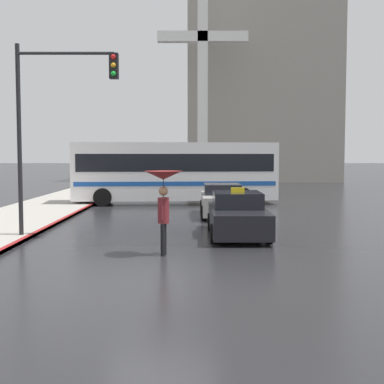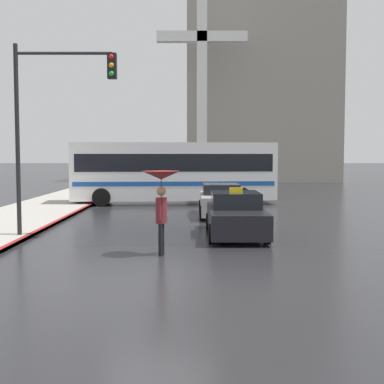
{
  "view_description": "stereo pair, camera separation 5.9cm",
  "coord_description": "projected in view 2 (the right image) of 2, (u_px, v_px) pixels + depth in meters",
  "views": [
    {
      "loc": [
        0.66,
        -11.69,
        2.73
      ],
      "look_at": [
        0.66,
        7.04,
        1.4
      ],
      "focal_mm": 50.0,
      "sensor_mm": 36.0,
      "label": 1
    },
    {
      "loc": [
        0.72,
        -11.69,
        2.73
      ],
      "look_at": [
        0.66,
        7.04,
        1.4
      ],
      "focal_mm": 50.0,
      "sensor_mm": 36.0,
      "label": 2
    }
  ],
  "objects": [
    {
      "name": "ground_plane",
      "position": [
        161.0,
        277.0,
        11.85
      ],
      "size": [
        300.0,
        300.0,
        0.0
      ],
      "primitive_type": "plane",
      "color": "#262628"
    },
    {
      "name": "taxi",
      "position": [
        238.0,
        216.0,
        17.87
      ],
      "size": [
        1.91,
        4.72,
        1.61
      ],
      "rotation": [
        0.0,
        0.0,
        3.14
      ],
      "color": "black",
      "rests_on": "ground_plane"
    },
    {
      "name": "sedan_red",
      "position": [
        223.0,
        201.0,
        23.54
      ],
      "size": [
        1.91,
        4.47,
        1.41
      ],
      "rotation": [
        0.0,
        0.0,
        3.14
      ],
      "color": "#B7B2AD",
      "rests_on": "ground_plane"
    },
    {
      "name": "city_bus",
      "position": [
        176.0,
        170.0,
        29.25
      ],
      "size": [
        11.14,
        3.39,
        3.35
      ],
      "rotation": [
        0.0,
        0.0,
        1.65
      ],
      "color": "silver",
      "rests_on": "ground_plane"
    },
    {
      "name": "pedestrian_with_umbrella",
      "position": [
        163.0,
        188.0,
        14.31
      ],
      "size": [
        1.02,
        1.02,
        2.28
      ],
      "rotation": [
        0.0,
        0.0,
        1.43
      ],
      "color": "black",
      "rests_on": "ground_plane"
    },
    {
      "name": "traffic_light",
      "position": [
        57.0,
        106.0,
        17.02
      ],
      "size": [
        3.27,
        0.38,
        6.22
      ],
      "color": "black",
      "rests_on": "ground_plane"
    },
    {
      "name": "building_tower_near",
      "position": [
        262.0,
        48.0,
        54.62
      ],
      "size": [
        14.99,
        8.99,
        27.18
      ],
      "color": "gray",
      "rests_on": "ground_plane"
    },
    {
      "name": "monument_cross",
      "position": [
        204.0,
        69.0,
        47.4
      ],
      "size": [
        7.99,
        0.9,
        18.17
      ],
      "color": "white",
      "rests_on": "ground_plane"
    }
  ]
}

